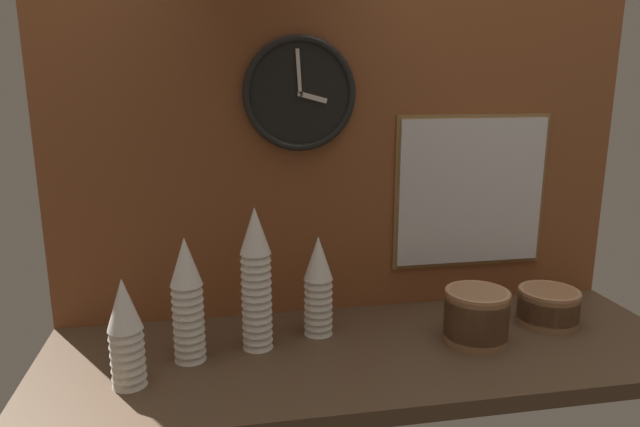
{
  "coord_description": "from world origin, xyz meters",
  "views": [
    {
      "loc": [
        -0.36,
        -1.27,
        0.65
      ],
      "look_at": [
        -0.12,
        0.04,
        0.34
      ],
      "focal_mm": 32.0,
      "sensor_mm": 36.0,
      "label": 1
    }
  ],
  "objects": [
    {
      "name": "ground_plane",
      "position": [
        0.0,
        0.0,
        -0.02
      ],
      "size": [
        1.6,
        0.56,
        0.04
      ],
      "primitive_type": "cube",
      "color": "#4C3826"
    },
    {
      "name": "wall_tiled_back",
      "position": [
        0.0,
        0.27,
        0.53
      ],
      "size": [
        1.6,
        0.03,
        1.05
      ],
      "color": "brown",
      "rests_on": "ground_plane"
    },
    {
      "name": "cup_stack_left",
      "position": [
        -0.43,
        0.01,
        0.15
      ],
      "size": [
        0.08,
        0.08,
        0.3
      ],
      "color": "white",
      "rests_on": "ground_plane"
    },
    {
      "name": "cup_stack_far_left",
      "position": [
        -0.56,
        -0.08,
        0.12
      ],
      "size": [
        0.08,
        0.08,
        0.25
      ],
      "color": "white",
      "rests_on": "ground_plane"
    },
    {
      "name": "cup_stack_center",
      "position": [
        -0.11,
        0.1,
        0.13
      ],
      "size": [
        0.08,
        0.08,
        0.26
      ],
      "color": "white",
      "rests_on": "ground_plane"
    },
    {
      "name": "cup_stack_center_left",
      "position": [
        -0.27,
        0.05,
        0.18
      ],
      "size": [
        0.08,
        0.08,
        0.36
      ],
      "color": "white",
      "rests_on": "ground_plane"
    },
    {
      "name": "bowl_stack_right",
      "position": [
        0.28,
        -0.02,
        0.07
      ],
      "size": [
        0.16,
        0.16,
        0.14
      ],
      "color": "#996B47",
      "rests_on": "ground_plane"
    },
    {
      "name": "bowl_stack_far_right",
      "position": [
        0.52,
        0.04,
        0.05
      ],
      "size": [
        0.16,
        0.16,
        0.1
      ],
      "color": "#996B47",
      "rests_on": "ground_plane"
    },
    {
      "name": "wall_clock",
      "position": [
        -0.13,
        0.23,
        0.61
      ],
      "size": [
        0.3,
        0.03,
        0.3
      ],
      "color": "black"
    },
    {
      "name": "menu_board",
      "position": [
        0.37,
        0.24,
        0.33
      ],
      "size": [
        0.46,
        0.01,
        0.44
      ],
      "color": "olive"
    }
  ]
}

